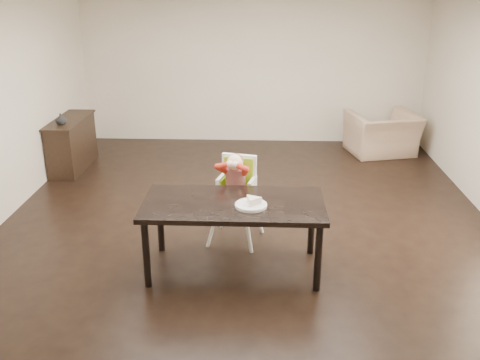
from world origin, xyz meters
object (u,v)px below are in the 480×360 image
(high_chair, at_px, (236,179))
(sideboard, at_px, (72,144))
(dining_table, at_px, (234,209))
(armchair, at_px, (383,127))

(high_chair, bearing_deg, sideboard, 152.65)
(dining_table, height_order, high_chair, high_chair)
(high_chair, xyz_separation_m, sideboard, (-2.67, 2.31, -0.33))
(armchair, bearing_deg, high_chair, 40.93)
(dining_table, relative_size, sideboard, 1.43)
(armchair, distance_m, sideboard, 5.07)
(dining_table, distance_m, sideboard, 4.02)
(high_chair, distance_m, armchair, 3.99)
(dining_table, relative_size, armchair, 1.67)
(armchair, bearing_deg, dining_table, 45.95)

